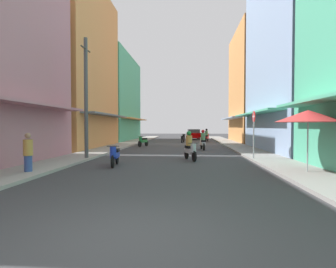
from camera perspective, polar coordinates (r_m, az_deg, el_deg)
ground_plane at (r=21.88m, az=1.84°, el=-3.17°), size 94.90×94.90×0.00m
sidewalk_left at (r=22.75m, az=-11.73°, el=-2.87°), size 2.09×51.13×0.12m
sidewalk_right at (r=22.27m, az=15.72°, el=-2.99°), size 2.09×51.13×0.12m
building_left_mid at (r=25.04m, az=-20.69°, el=13.11°), size 7.05×10.36×13.73m
building_left_far at (r=35.81m, az=-12.50°, el=7.33°), size 7.05×12.34×10.85m
building_right_mid at (r=22.66m, az=27.20°, el=16.60°), size 7.05×11.42×15.51m
building_right_far at (r=33.10m, az=19.37°, el=9.51°), size 7.05×10.17×12.86m
motorbike_white at (r=20.99m, az=7.43°, el=-1.45°), size 0.55×1.81×1.58m
motorbike_green at (r=24.29m, az=-5.38°, el=-1.51°), size 0.77×1.73×0.96m
motorbike_black at (r=30.32m, az=3.23°, el=-0.89°), size 0.57×1.80×0.96m
motorbike_blue at (r=12.47m, az=-11.33°, el=-4.47°), size 0.55×1.81×0.96m
motorbike_silver at (r=14.40m, az=4.73°, el=-2.83°), size 0.76×1.74×1.58m
motorbike_red at (r=32.26m, az=8.30°, el=-0.40°), size 0.67×1.77×1.58m
parked_car at (r=37.91m, az=5.47°, el=-0.05°), size 2.05×4.21×1.45m
pedestrian_far at (r=11.35m, az=-27.76°, el=-3.77°), size 0.34×0.34×1.58m
vendor_umbrella at (r=11.29m, az=27.79°, el=3.42°), size 2.38×2.38×2.44m
utility_pole at (r=15.17m, az=-17.14°, el=7.42°), size 0.20×1.20×6.59m
street_sign_no_entry at (r=14.87m, az=17.87°, el=1.15°), size 0.07×0.60×2.65m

